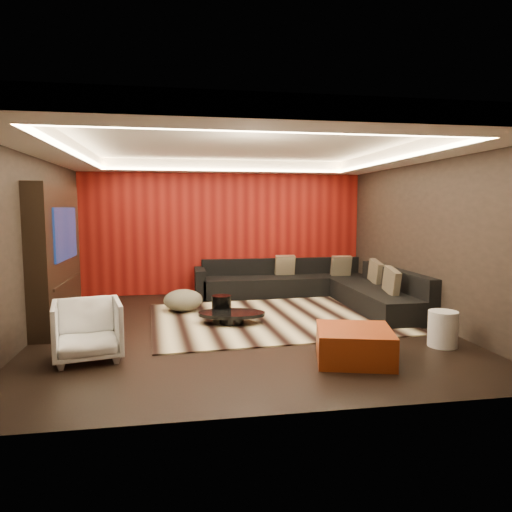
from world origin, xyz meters
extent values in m
cube|color=black|center=(0.00, 0.00, -0.01)|extent=(6.00, 6.00, 0.02)
cube|color=silver|center=(0.00, 0.00, 2.81)|extent=(6.00, 6.00, 0.02)
cube|color=black|center=(0.00, 3.01, 1.40)|extent=(6.00, 0.02, 2.80)
cube|color=black|center=(-3.01, 0.00, 1.40)|extent=(0.02, 6.00, 2.80)
cube|color=black|center=(3.01, 0.00, 1.40)|extent=(0.02, 6.00, 2.80)
cube|color=#6B0C0A|center=(0.00, 2.97, 1.40)|extent=(5.98, 0.05, 2.78)
cube|color=silver|center=(0.00, 2.70, 2.69)|extent=(6.00, 0.60, 0.22)
cube|color=silver|center=(0.00, -2.70, 2.69)|extent=(6.00, 0.60, 0.22)
cube|color=silver|center=(-2.70, 0.00, 2.69)|extent=(0.60, 4.80, 0.22)
cube|color=silver|center=(2.70, 0.00, 2.69)|extent=(0.60, 4.80, 0.22)
cube|color=#FFD899|center=(0.00, 2.36, 2.60)|extent=(4.80, 0.08, 0.04)
cube|color=#FFD899|center=(0.00, -2.36, 2.60)|extent=(4.80, 0.08, 0.04)
cube|color=#FFD899|center=(-2.36, 0.00, 2.60)|extent=(0.08, 4.80, 0.04)
cube|color=#FFD899|center=(2.36, 0.00, 2.60)|extent=(0.08, 4.80, 0.04)
cube|color=black|center=(-2.85, 0.60, 1.10)|extent=(0.30, 2.00, 2.20)
cube|color=black|center=(-2.69, 0.60, 1.45)|extent=(0.04, 1.30, 0.80)
cube|color=black|center=(-2.69, 0.60, 0.70)|extent=(0.04, 1.60, 0.04)
cube|color=beige|center=(0.58, 0.49, 0.01)|extent=(4.20, 3.28, 0.02)
cylinder|color=black|center=(-0.15, 0.24, 0.11)|extent=(1.22, 1.22, 0.18)
cylinder|color=black|center=(-0.28, 0.61, 0.21)|extent=(0.42, 0.42, 0.38)
ellipsoid|color=#BCB692|center=(-0.91, 1.26, 0.21)|extent=(0.90, 0.90, 0.38)
cylinder|color=silver|center=(2.50, -1.37, 0.24)|extent=(0.47, 0.47, 0.48)
cube|color=maroon|center=(1.12, -1.71, 0.20)|extent=(1.08, 1.08, 0.39)
imported|color=silver|center=(-2.07, -1.14, 0.37)|extent=(0.94, 0.96, 0.73)
cube|color=black|center=(1.25, 2.55, 0.20)|extent=(3.50, 0.90, 0.40)
cube|color=black|center=(1.25, 2.90, 0.57)|extent=(3.50, 0.20, 0.35)
cube|color=black|center=(2.55, 0.80, 0.20)|extent=(0.90, 2.60, 0.40)
cube|color=black|center=(2.90, 0.80, 0.57)|extent=(0.20, 2.60, 0.35)
cube|color=black|center=(-0.55, 2.55, 0.30)|extent=(0.20, 0.90, 0.60)
cube|color=tan|center=(2.44, 2.39, 0.62)|extent=(0.42, 0.20, 0.44)
cube|color=tan|center=(1.28, 2.71, 0.62)|extent=(0.42, 0.20, 0.44)
cube|color=tan|center=(2.76, 1.37, 0.62)|extent=(0.12, 0.50, 0.50)
cube|color=tan|center=(2.56, 0.27, 0.62)|extent=(0.12, 0.50, 0.50)
camera|label=1|loc=(-0.93, -6.82, 1.84)|focal=32.00mm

